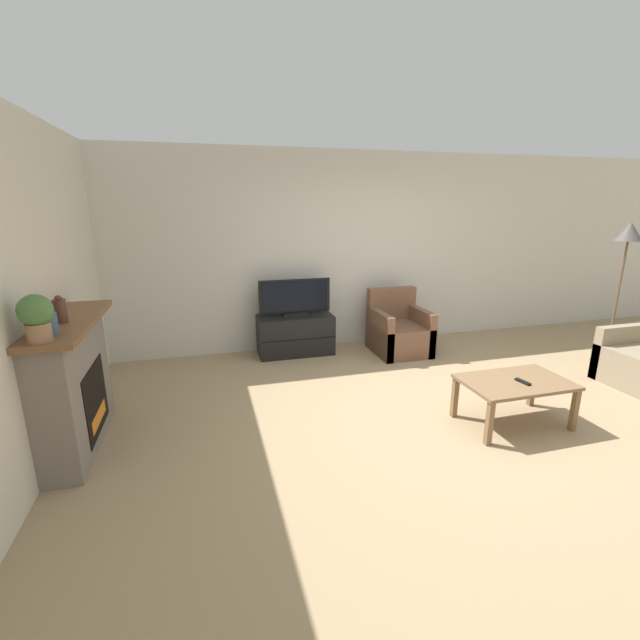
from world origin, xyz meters
TOP-DOWN VIEW (x-y plane):
  - ground_plane at (0.00, 0.00)m, footprint 24.00×24.00m
  - wall_back at (0.00, 2.44)m, footprint 12.00×0.06m
  - wall_left at (-3.45, 0.00)m, footprint 0.06×12.00m
  - fireplace at (-3.27, 0.37)m, footprint 0.41×1.37m
  - mantel_vase_left at (-3.25, -0.04)m, footprint 0.13×0.13m
  - mantel_vase_centre_left at (-3.25, 0.27)m, footprint 0.09×0.09m
  - potted_plant at (-3.25, -0.22)m, footprint 0.21×0.21m
  - tv_stand at (-1.01, 2.14)m, footprint 1.01×0.46m
  - tv at (-1.01, 2.14)m, footprint 0.96×0.18m
  - armchair at (0.38, 1.84)m, footprint 0.70×0.76m
  - coffee_table at (0.52, -0.30)m, footprint 0.97×0.60m
  - remote at (0.55, -0.36)m, footprint 0.06×0.15m
  - floor_lamp at (2.72, 0.65)m, footprint 0.30×0.30m

SIDE VIEW (x-z plane):
  - ground_plane at x=0.00m, z-range 0.00..0.00m
  - tv_stand at x=-1.01m, z-range 0.00..0.54m
  - armchair at x=0.38m, z-range -0.15..0.71m
  - coffee_table at x=0.52m, z-range 0.16..0.59m
  - remote at x=0.55m, z-range 0.43..0.45m
  - fireplace at x=-3.27m, z-range 0.01..1.12m
  - tv at x=-1.01m, z-range 0.52..1.02m
  - mantel_vase_left at x=-3.25m, z-range 1.10..1.30m
  - mantel_vase_centre_left at x=-3.25m, z-range 1.10..1.32m
  - potted_plant at x=-3.25m, z-range 1.13..1.45m
  - wall_back at x=0.00m, z-range 0.00..2.70m
  - wall_left at x=-3.45m, z-range 0.00..2.70m
  - floor_lamp at x=2.72m, z-range 0.63..2.42m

